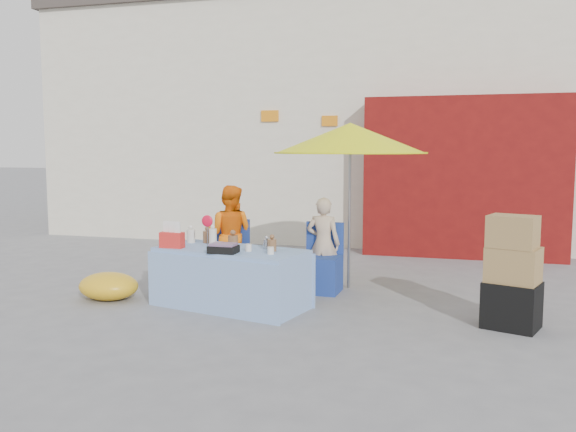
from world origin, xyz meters
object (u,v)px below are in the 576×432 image
(vendor_beige, at_px, (323,244))
(chair_right, at_px, (321,271))
(vendor_orange, at_px, (230,235))
(chair_left, at_px, (227,266))
(box_stack, at_px, (512,277))
(market_table, at_px, (230,277))
(umbrella, at_px, (350,139))

(vendor_beige, bearing_deg, chair_right, 91.57)
(chair_right, bearing_deg, vendor_orange, 175.28)
(chair_left, bearing_deg, box_stack, -14.66)
(market_table, bearing_deg, vendor_beige, 66.95)
(vendor_beige, xyz_separation_m, umbrella, (0.30, 0.15, 1.31))
(vendor_beige, distance_m, box_stack, 2.43)
(chair_left, height_order, umbrella, umbrella)
(chair_left, height_order, box_stack, box_stack)
(chair_left, distance_m, vendor_beige, 1.30)
(market_table, bearing_deg, box_stack, 13.14)
(box_stack, bearing_deg, vendor_orange, 161.88)
(market_table, relative_size, umbrella, 0.89)
(vendor_beige, xyz_separation_m, box_stack, (2.16, -1.12, -0.06))
(market_table, distance_m, chair_left, 1.07)
(chair_left, distance_m, box_stack, 3.56)
(chair_left, relative_size, box_stack, 0.75)
(market_table, xyz_separation_m, chair_right, (0.82, 0.98, -0.08))
(vendor_beige, distance_m, umbrella, 1.35)
(chair_left, bearing_deg, chair_right, 1.41)
(market_table, relative_size, chair_right, 2.18)
(umbrella, bearing_deg, market_table, -131.49)
(vendor_beige, bearing_deg, chair_left, 7.54)
(chair_left, xyz_separation_m, vendor_orange, (-0.00, 0.13, 0.39))
(chair_left, xyz_separation_m, vendor_beige, (1.25, 0.13, 0.33))
(chair_right, distance_m, umbrella, 1.69)
(vendor_beige, relative_size, box_stack, 1.04)
(chair_right, height_order, vendor_beige, vendor_beige)
(vendor_orange, relative_size, box_stack, 1.15)
(umbrella, bearing_deg, chair_right, -136.51)
(umbrella, bearing_deg, vendor_orange, -174.47)
(umbrella, bearing_deg, vendor_beige, -153.43)
(chair_right, xyz_separation_m, umbrella, (0.30, 0.28, 1.64))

